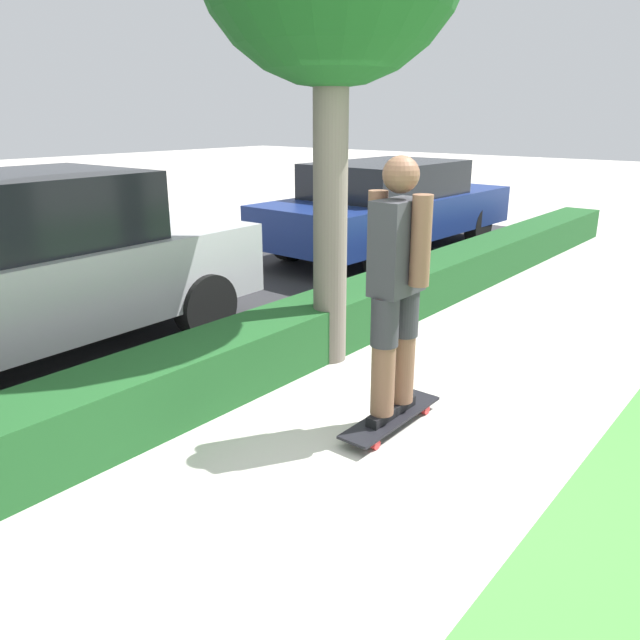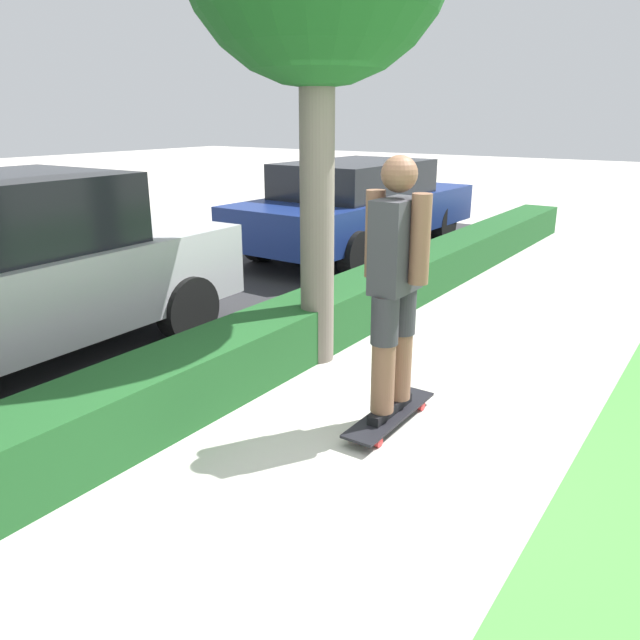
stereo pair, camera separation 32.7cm
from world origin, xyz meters
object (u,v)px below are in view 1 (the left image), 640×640
object	(u,v)px
skater_person	(397,285)
parked_car_rear	(389,205)
skateboard	(391,417)
parked_car_middle	(28,266)

from	to	relation	value
skater_person	parked_car_rear	xyz separation A→B (m)	(4.98, 3.29, -0.30)
skateboard	skater_person	bearing A→B (deg)	90.00
skateboard	parked_car_rear	xyz separation A→B (m)	(4.98, 3.29, 0.68)
skateboard	skater_person	size ratio (longest dim) A/B	0.54
skateboard	skater_person	world-z (taller)	skater_person
skater_person	parked_car_rear	distance (m)	5.98
skater_person	parked_car_middle	xyz separation A→B (m)	(-0.86, 3.31, -0.21)
skater_person	parked_car_rear	bearing A→B (deg)	33.43
skateboard	parked_car_rear	size ratio (longest dim) A/B	0.20
parked_car_middle	skater_person	bearing A→B (deg)	-76.83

